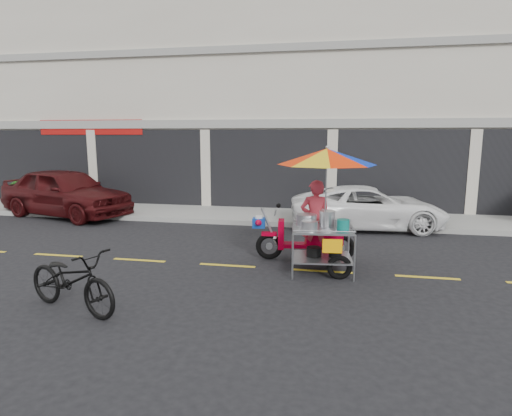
% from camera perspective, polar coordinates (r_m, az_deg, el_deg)
% --- Properties ---
extents(ground, '(90.00, 90.00, 0.00)m').
position_cam_1_polar(ground, '(8.84, 8.92, -8.34)').
color(ground, black).
extents(sidewalk, '(45.00, 3.00, 0.15)m').
position_cam_1_polar(sidewalk, '(14.16, 9.82, -1.18)').
color(sidewalk, gray).
rests_on(sidewalk, ground).
extents(shophouse_block, '(36.00, 8.11, 10.40)m').
position_cam_1_polar(shophouse_block, '(19.22, 19.25, 13.74)').
color(shophouse_block, beige).
rests_on(shophouse_block, ground).
extents(centerline, '(42.00, 0.10, 0.01)m').
position_cam_1_polar(centerline, '(8.84, 8.92, -8.31)').
color(centerline, gold).
rests_on(centerline, ground).
extents(maroon_sedan, '(5.17, 3.22, 1.64)m').
position_cam_1_polar(maroon_sedan, '(15.71, -24.03, 1.94)').
color(maroon_sedan, '#3D0C0E').
rests_on(maroon_sedan, ground).
extents(white_pickup, '(4.71, 2.60, 1.25)m').
position_cam_1_polar(white_pickup, '(12.94, 14.71, 0.08)').
color(white_pickup, white).
rests_on(white_pickup, ground).
extents(plant_short, '(0.53, 0.53, 0.94)m').
position_cam_1_polar(plant_short, '(18.36, -29.34, 1.91)').
color(plant_short, '#1B4A15').
rests_on(plant_short, sidewalk).
extents(near_bicycle, '(2.03, 1.26, 1.01)m').
position_cam_1_polar(near_bicycle, '(7.31, -23.38, -8.78)').
color(near_bicycle, black).
rests_on(near_bicycle, ground).
extents(food_vendor_rig, '(2.66, 2.11, 2.53)m').
position_cam_1_polar(food_vendor_rig, '(8.75, 8.62, 2.15)').
color(food_vendor_rig, black).
rests_on(food_vendor_rig, ground).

